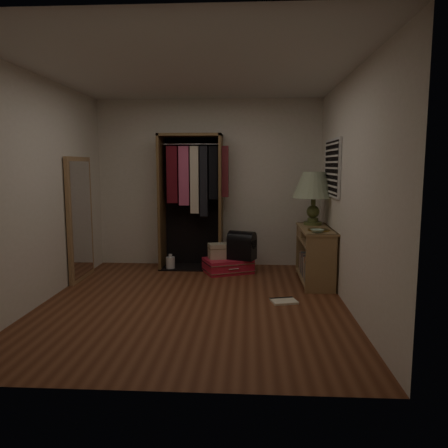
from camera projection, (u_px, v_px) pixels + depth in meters
The scene contains 13 objects.
ground at pixel (194, 303), 5.07m from camera, with size 4.00×4.00×0.00m, color #5E2F1B.
room_walls at pixel (199, 173), 4.91m from camera, with size 3.52×4.02×2.60m.
console_bookshelf at pixel (315, 253), 5.96m from camera, with size 0.42×1.12×0.75m.
open_wardrobe at pixel (193, 189), 6.67m from camera, with size 1.05×0.50×2.05m.
floor_mirror at pixel (80, 219), 6.04m from camera, with size 0.06×0.80×1.70m.
pink_suitcase at pixel (228, 265), 6.50m from camera, with size 0.83×0.73×0.21m.
train_case at pixel (220, 251), 6.49m from camera, with size 0.38×0.31×0.24m.
black_bag at pixel (242, 245), 6.42m from camera, with size 0.45×0.37×0.42m.
table_lamp at pixel (314, 186), 6.11m from camera, with size 0.65×0.65×0.74m.
brass_tray at pixel (319, 230), 5.64m from camera, with size 0.31×0.31×0.02m.
ceramic_bowl at pixel (317, 231), 5.47m from camera, with size 0.16×0.16×0.04m, color #A1C1A6.
white_jug at pixel (170, 263), 6.67m from camera, with size 0.17×0.17×0.24m.
floor_book at pixel (283, 301), 5.12m from camera, with size 0.34×0.29×0.03m.
Camera 1 is at (0.64, -4.87, 1.60)m, focal length 35.00 mm.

